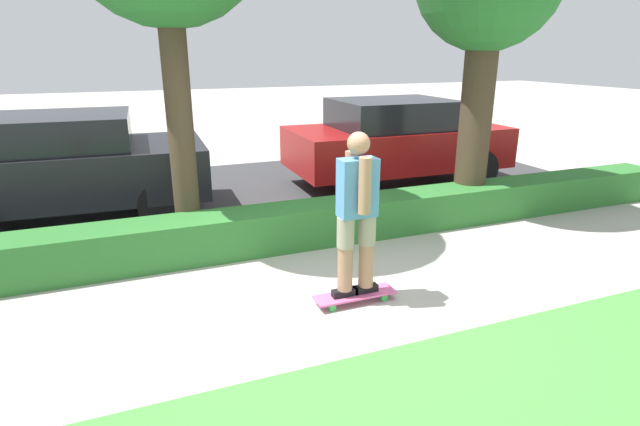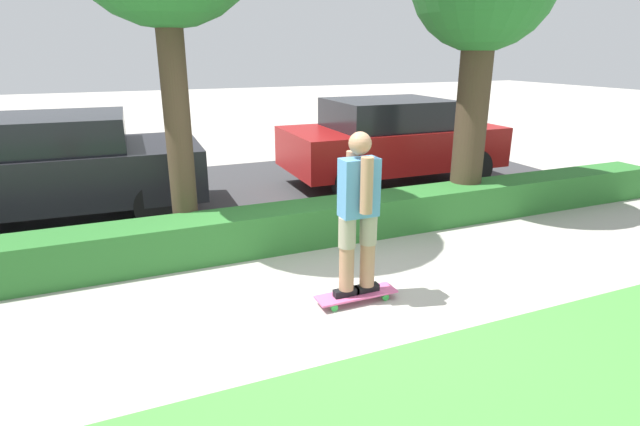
{
  "view_description": "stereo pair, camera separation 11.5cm",
  "coord_description": "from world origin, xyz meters",
  "px_view_note": "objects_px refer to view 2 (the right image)",
  "views": [
    {
      "loc": [
        -1.85,
        -4.23,
        2.44
      ],
      "look_at": [
        0.06,
        0.6,
        0.75
      ],
      "focal_mm": 28.0,
      "sensor_mm": 36.0,
      "label": 1
    },
    {
      "loc": [
        -1.95,
        -4.18,
        2.44
      ],
      "look_at": [
        0.06,
        0.6,
        0.75
      ],
      "focal_mm": 28.0,
      "sensor_mm": 36.0,
      "label": 2
    }
  ],
  "objects_px": {
    "skateboard": "(356,295)",
    "parked_car_middle": "(390,140)",
    "skater_person": "(358,211)",
    "parked_car_front": "(63,166)"
  },
  "relations": [
    {
      "from": "skateboard",
      "to": "parked_car_middle",
      "type": "height_order",
      "value": "parked_car_middle"
    },
    {
      "from": "skateboard",
      "to": "parked_car_middle",
      "type": "distance_m",
      "value": 4.91
    },
    {
      "from": "skater_person",
      "to": "parked_car_middle",
      "type": "xyz_separation_m",
      "value": [
        2.73,
        4.01,
        -0.13
      ]
    },
    {
      "from": "skater_person",
      "to": "parked_car_front",
      "type": "relative_size",
      "value": 0.42
    },
    {
      "from": "skater_person",
      "to": "parked_car_middle",
      "type": "relative_size",
      "value": 0.41
    },
    {
      "from": "skateboard",
      "to": "skater_person",
      "type": "distance_m",
      "value": 0.89
    },
    {
      "from": "parked_car_front",
      "to": "parked_car_middle",
      "type": "bearing_deg",
      "value": 2.56
    },
    {
      "from": "skateboard",
      "to": "parked_car_front",
      "type": "height_order",
      "value": "parked_car_front"
    },
    {
      "from": "skater_person",
      "to": "parked_car_middle",
      "type": "distance_m",
      "value": 4.85
    },
    {
      "from": "parked_car_front",
      "to": "parked_car_middle",
      "type": "height_order",
      "value": "parked_car_middle"
    }
  ]
}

